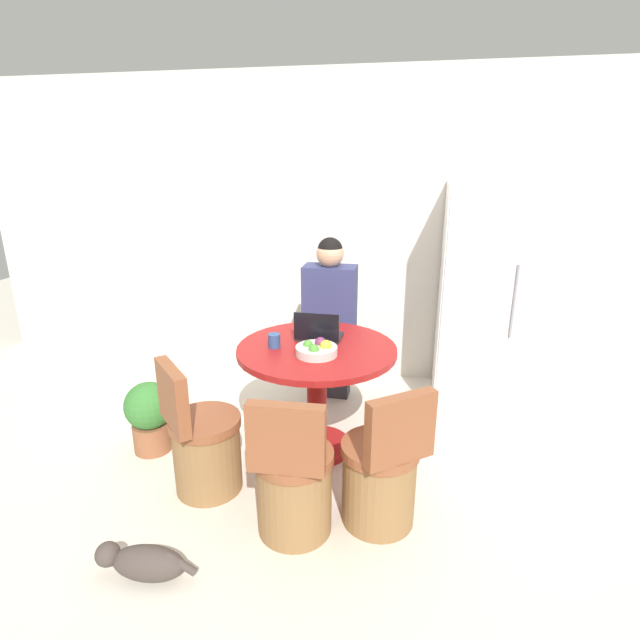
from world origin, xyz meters
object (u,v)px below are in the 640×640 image
chair_near_camera (293,485)px  person_seated (331,314)px  cat (143,562)px  refrigerator (481,299)px  dining_table (317,375)px  chair_near_right_corner (381,477)px  chair_near_left_corner (204,447)px  fruit_bowl (317,349)px  laptop (319,333)px  potted_plant (150,414)px

chair_near_camera → person_seated: person_seated is taller
person_seated → cat: 2.16m
refrigerator → dining_table: bearing=-138.5°
chair_near_right_corner → chair_near_camera: (-0.44, -0.17, 0.00)m
dining_table → chair_near_left_corner: (-0.57, -0.56, -0.27)m
chair_near_camera → person_seated: (-0.10, 1.53, 0.46)m
chair_near_right_corner → chair_near_camera: same height
cat → person_seated: bearing=-109.8°
refrigerator → chair_near_camera: refrigerator is taller
dining_table → fruit_bowl: size_ratio=3.98×
chair_near_left_corner → laptop: (0.55, 0.69, 0.51)m
chair_near_left_corner → chair_near_camera: same height
refrigerator → potted_plant: (-2.19, -1.20, -0.60)m
refrigerator → chair_near_camera: bearing=-120.6°
potted_plant → fruit_bowl: bearing=5.6°
chair_near_right_corner → fruit_bowl: fruit_bowl is taller
dining_table → chair_near_right_corner: (0.49, -0.62, -0.27)m
refrigerator → potted_plant: refrigerator is taller
fruit_bowl → dining_table: bearing=103.2°
cat → potted_plant: bearing=-67.4°
refrigerator → fruit_bowl: (-1.06, -1.09, -0.08)m
person_seated → potted_plant: bearing=42.9°
refrigerator → fruit_bowl: bearing=-134.0°
chair_near_right_corner → person_seated: 1.54m
cat → potted_plant: size_ratio=1.01×
chair_near_right_corner → laptop: (-0.51, 0.76, 0.51)m
dining_table → person_seated: bearing=93.9°
chair_near_right_corner → cat: 1.25m
chair_near_left_corner → fruit_bowl: size_ratio=3.23×
dining_table → cat: dining_table is taller
chair_near_right_corner → cat: size_ratio=1.68×
chair_near_right_corner → dining_table: bearing=-90.0°
person_seated → laptop: bearing=93.1°
chair_near_camera → person_seated: 1.60m
chair_near_camera → potted_plant: chair_near_camera is taller
dining_table → chair_near_camera: size_ratio=1.23×
dining_table → laptop: laptop is taller
chair_near_camera → laptop: size_ratio=2.80×
potted_plant → laptop: bearing=19.1°
dining_table → chair_near_camera: (0.05, -0.79, -0.27)m
refrigerator → person_seated: (-1.14, -0.22, -0.13)m
person_seated → fruit_bowl: size_ratio=5.22×
chair_near_right_corner → person_seated: (-0.54, 1.36, 0.46)m
fruit_bowl → person_seated: bearing=95.3°
chair_near_right_corner → cat: (-1.06, -0.63, -0.20)m
chair_near_right_corner → fruit_bowl: 0.84m
refrigerator → chair_near_camera: 2.12m
cat → chair_near_left_corner: bearing=-95.6°
chair_near_right_corner → refrigerator: bearing=-148.8°
chair_near_right_corner → potted_plant: chair_near_right_corner is taller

